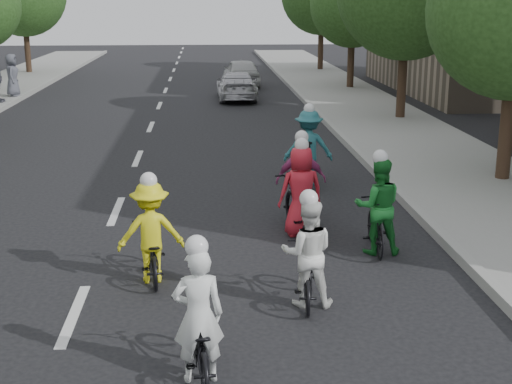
{
  "coord_description": "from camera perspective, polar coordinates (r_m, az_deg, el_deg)",
  "views": [
    {
      "loc": [
        1.86,
        -9.18,
        4.21
      ],
      "look_at": [
        2.71,
        2.62,
        1.0
      ],
      "focal_mm": 50.0,
      "sensor_mm": 36.0,
      "label": 1
    }
  ],
  "objects": [
    {
      "name": "cyclist_4",
      "position": [
        8.27,
        -4.61,
        -11.12
      ],
      "size": [
        0.71,
        1.63,
        1.74
      ],
      "rotation": [
        0.0,
        0.0,
        3.24
      ],
      "color": "black",
      "rests_on": "ground"
    },
    {
      "name": "cyclist_3",
      "position": [
        11.05,
        -8.38,
        -3.87
      ],
      "size": [
        1.08,
        1.64,
        1.73
      ],
      "rotation": [
        0.0,
        0.0,
        3.26
      ],
      "color": "black",
      "rests_on": "ground"
    },
    {
      "name": "tree_r_2",
      "position": [
        34.49,
        7.75,
        14.65
      ],
      "size": [
        4.0,
        4.0,
        5.97
      ],
      "color": "black",
      "rests_on": "ground"
    },
    {
      "name": "bldg_se",
      "position": [
        36.07,
        19.57,
        14.02
      ],
      "size": [
        10.0,
        14.0,
        8.0
      ],
      "primitive_type": "cube",
      "color": "gray",
      "rests_on": "ground"
    },
    {
      "name": "curb_right",
      "position": [
        20.06,
        8.04,
        3.19
      ],
      "size": [
        0.18,
        80.0,
        0.18
      ],
      "primitive_type": "cube",
      "color": "#999993",
      "rests_on": "ground"
    },
    {
      "name": "spectator_2",
      "position": [
        32.67,
        -18.93,
        8.83
      ],
      "size": [
        0.63,
        0.92,
        1.8
      ],
      "primitive_type": "imported",
      "rotation": [
        0.0,
        0.0,
        1.64
      ],
      "color": "#545762",
      "rests_on": "sidewalk_left"
    },
    {
      "name": "sidewalk_right",
      "position": [
        20.56,
        13.37,
        3.17
      ],
      "size": [
        4.0,
        80.0,
        0.15
      ],
      "primitive_type": "cube",
      "color": "gray",
      "rests_on": "ground"
    },
    {
      "name": "follow_car_trail",
      "position": [
        35.81,
        -1.16,
        9.54
      ],
      "size": [
        1.8,
        4.11,
        1.38
      ],
      "primitive_type": "imported",
      "rotation": [
        0.0,
        0.0,
        3.18
      ],
      "color": "silver",
      "rests_on": "ground"
    },
    {
      "name": "cyclist_0",
      "position": [
        10.14,
        4.1,
        -5.7
      ],
      "size": [
        0.81,
        1.57,
        1.7
      ],
      "rotation": [
        0.0,
        0.0,
        3.04
      ],
      "color": "black",
      "rests_on": "ground"
    },
    {
      "name": "ground",
      "position": [
        10.27,
        -14.38,
        -9.53
      ],
      "size": [
        120.0,
        120.0,
        0.0
      ],
      "primitive_type": "plane",
      "color": "black",
      "rests_on": "ground"
    },
    {
      "name": "cyclist_2",
      "position": [
        12.29,
        9.67,
        -1.72
      ],
      "size": [
        0.85,
        1.6,
        1.81
      ],
      "rotation": [
        0.0,
        0.0,
        3.07
      ],
      "color": "black",
      "rests_on": "ground"
    },
    {
      "name": "follow_car_lead",
      "position": [
        31.04,
        -1.56,
        8.51
      ],
      "size": [
        1.7,
        4.14,
        1.2
      ],
      "primitive_type": "imported",
      "rotation": [
        0.0,
        0.0,
        3.15
      ],
      "color": "#B9B8BD",
      "rests_on": "ground"
    },
    {
      "name": "cyclist_6",
      "position": [
        13.08,
        3.56,
        -0.71
      ],
      "size": [
        0.98,
        2.02,
        1.82
      ],
      "rotation": [
        0.0,
        0.0,
        3.3
      ],
      "color": "black",
      "rests_on": "ground"
    },
    {
      "name": "cyclist_1",
      "position": [
        13.85,
        3.58,
        0.31
      ],
      "size": [
        0.98,
        1.61,
        1.81
      ],
      "rotation": [
        0.0,
        0.0,
        3.13
      ],
      "color": "black",
      "rests_on": "ground"
    },
    {
      "name": "cyclist_5",
      "position": [
        16.65,
        4.19,
        3.13
      ],
      "size": [
        1.16,
        1.79,
        1.91
      ],
      "rotation": [
        0.0,
        0.0,
        3.11
      ],
      "color": "black",
      "rests_on": "ground"
    }
  ]
}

